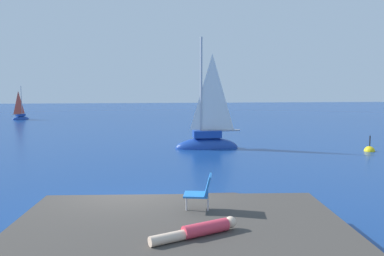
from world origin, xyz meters
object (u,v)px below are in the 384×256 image
sailboat_far (21,118)px  person_sunbather (199,230)px  sailboat_near (207,142)px  marker_buoy (369,151)px  beach_chair (201,191)px

sailboat_far → person_sunbather: (14.14, -37.06, 0.61)m
sailboat_near → marker_buoy: bearing=165.8°
sailboat_near → beach_chair: bearing=80.1°
sailboat_near → person_sunbather: bearing=80.1°
sailboat_near → person_sunbather: size_ratio=4.06×
person_sunbather → sailboat_near: bearing=-122.6°
beach_chair → sailboat_far: bearing=-56.1°
marker_buoy → beach_chair: bearing=-134.7°
sailboat_far → person_sunbather: 39.67m
beach_chair → marker_buoy: (10.81, 10.93, -1.15)m
beach_chair → marker_buoy: 15.42m
sailboat_far → person_sunbather: sailboat_far is taller
person_sunbather → marker_buoy: person_sunbather is taller
sailboat_near → person_sunbather: (-2.62, -14.56, 0.46)m
person_sunbather → marker_buoy: 16.62m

